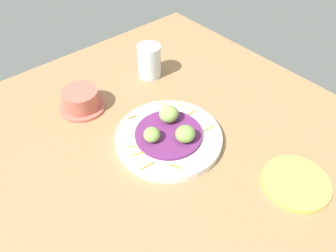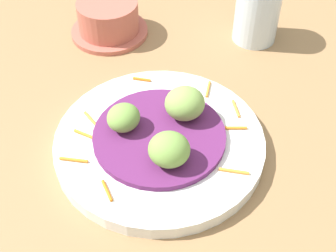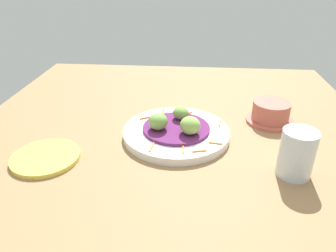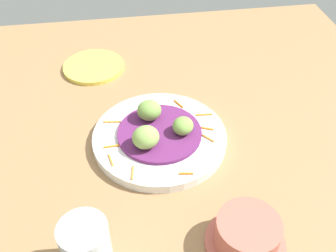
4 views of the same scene
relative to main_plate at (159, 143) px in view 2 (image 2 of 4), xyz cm
name	(u,v)px [view 2 (image 2 of 4)]	position (x,y,z in cm)	size (l,w,h in cm)	color
table_surface	(124,159)	(-1.32, 4.61, -1.99)	(110.00, 110.00, 2.00)	#936D47
main_plate	(159,143)	(0.00, 0.00, 0.00)	(27.35, 27.35, 1.98)	white
cabbage_bed	(159,136)	(0.00, 0.00, 1.40)	(17.17, 17.17, 0.81)	#60235B
carrot_garnish	(159,130)	(1.12, 0.10, 1.19)	(22.00, 23.50, 0.40)	orange
guac_scoop_left	(124,118)	(0.92, 4.60, 3.50)	(4.13, 4.39, 3.40)	#759E47
guac_scoop_center	(169,149)	(-4.45, -1.50, 3.87)	(5.04, 4.77, 4.14)	#759E47
guac_scoop_right	(185,103)	(3.53, -3.10, 3.96)	(4.98, 5.27, 4.31)	#84A851
terracotta_bowl	(108,19)	(25.71, 10.34, 1.79)	(13.02, 13.02, 5.98)	#B75B4C
water_glass	(257,11)	(25.75, -14.16, 4.21)	(7.24, 7.24, 10.40)	silver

